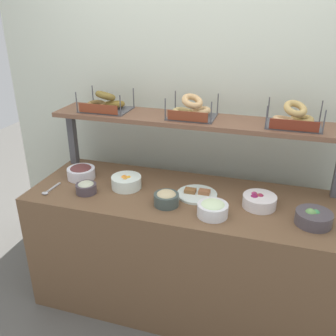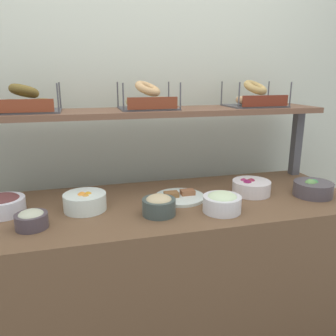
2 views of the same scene
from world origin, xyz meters
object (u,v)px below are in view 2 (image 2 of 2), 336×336
at_px(bagel_basket_plain, 148,100).
at_px(bagel_basket_sesame, 255,98).
at_px(bowl_scallion_spread, 222,202).
at_px(bowl_tuna_salad, 31,219).
at_px(bowl_veggie_mix, 313,188).
at_px(bowl_hummus, 159,205).
at_px(bowl_beet_salad, 251,187).
at_px(bowl_fruit_salad, 85,202).
at_px(bowl_chocolate_spread, 3,204).
at_px(serving_plate_white, 180,197).
at_px(bagel_basket_cinnamon_raisin, 25,102).

distance_m(bagel_basket_plain, bagel_basket_sesame, 0.63).
xyz_separation_m(bowl_scallion_spread, bowl_tuna_salad, (-0.82, 0.04, -0.01)).
height_order(bowl_veggie_mix, bowl_scallion_spread, bowl_scallion_spread).
bearing_deg(bowl_hummus, bowl_beet_salad, 15.40).
xyz_separation_m(bowl_hummus, bowl_tuna_salad, (-0.54, -0.00, -0.01)).
height_order(bowl_fruit_salad, bowl_chocolate_spread, bowl_chocolate_spread).
height_order(serving_plate_white, bagel_basket_plain, bagel_basket_plain).
bearing_deg(bowl_hummus, bagel_basket_sesame, 31.81).
height_order(bowl_scallion_spread, bowl_chocolate_spread, same).
bearing_deg(bagel_basket_cinnamon_raisin, bagel_basket_plain, 0.20).
bearing_deg(bagel_basket_plain, bowl_hummus, -95.69).
xyz_separation_m(bowl_scallion_spread, serving_plate_white, (-0.14, 0.21, -0.04)).
height_order(bowl_beet_salad, bagel_basket_cinnamon_raisin, bagel_basket_cinnamon_raisin).
height_order(bowl_beet_salad, serving_plate_white, bowl_beet_salad).
distance_m(bowl_scallion_spread, bagel_basket_plain, 0.68).
bearing_deg(bagel_basket_sesame, bowl_beet_salad, -117.25).
height_order(bowl_chocolate_spread, bagel_basket_plain, bagel_basket_plain).
xyz_separation_m(bowl_beet_salad, bagel_basket_plain, (-0.49, 0.27, 0.44)).
bearing_deg(bowl_veggie_mix, bowl_scallion_spread, -172.08).
bearing_deg(bagel_basket_cinnamon_raisin, bowl_scallion_spread, -28.14).
bearing_deg(bowl_tuna_salad, bowl_chocolate_spread, 126.77).
distance_m(bowl_beet_salad, bowl_tuna_salad, 1.08).
bearing_deg(bowl_scallion_spread, serving_plate_white, 123.19).
bearing_deg(bagel_basket_cinnamon_raisin, bowl_tuna_salad, -85.40).
height_order(bowl_hummus, bowl_tuna_salad, bowl_hummus).
bearing_deg(bowl_beet_salad, bowl_tuna_salad, -172.17).
height_order(bagel_basket_cinnamon_raisin, bagel_basket_sesame, bagel_basket_sesame).
distance_m(bowl_hummus, serving_plate_white, 0.23).
xyz_separation_m(bowl_scallion_spread, bowl_chocolate_spread, (-0.96, 0.23, -0.00)).
xyz_separation_m(bowl_scallion_spread, bowl_beet_salad, (0.24, 0.19, -0.01)).
bearing_deg(bagel_basket_sesame, bagel_basket_cinnamon_raisin, 179.92).
bearing_deg(bagel_basket_sesame, bowl_veggie_mix, -67.47).
xyz_separation_m(bowl_beet_salad, bagel_basket_sesame, (0.14, 0.27, 0.44)).
height_order(bowl_beet_salad, bagel_basket_sesame, bagel_basket_sesame).
relative_size(bowl_chocolate_spread, bagel_basket_plain, 0.63).
bearing_deg(serving_plate_white, bowl_veggie_mix, -11.28).
relative_size(bowl_fruit_salad, bowl_hummus, 1.30).
bearing_deg(bowl_chocolate_spread, bowl_beet_salad, -1.93).
xyz_separation_m(bowl_fruit_salad, serving_plate_white, (0.47, 0.03, -0.03)).
height_order(bowl_hummus, bagel_basket_plain, bagel_basket_plain).
bearing_deg(bowl_scallion_spread, bagel_basket_cinnamon_raisin, 151.86).
xyz_separation_m(bowl_veggie_mix, bowl_tuna_salad, (-1.36, -0.04, -0.00)).
height_order(bowl_scallion_spread, bagel_basket_cinnamon_raisin, bagel_basket_cinnamon_raisin).
height_order(bowl_tuna_salad, bagel_basket_sesame, bagel_basket_sesame).
relative_size(bowl_scallion_spread, bagel_basket_plain, 0.58).
bearing_deg(bowl_hummus, bowl_fruit_salad, 156.59).
distance_m(bowl_hummus, bagel_basket_plain, 0.60).
height_order(bowl_fruit_salad, serving_plate_white, bowl_fruit_salad).
relative_size(bowl_veggie_mix, bowl_scallion_spread, 1.12).
relative_size(bowl_veggie_mix, serving_plate_white, 0.77).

